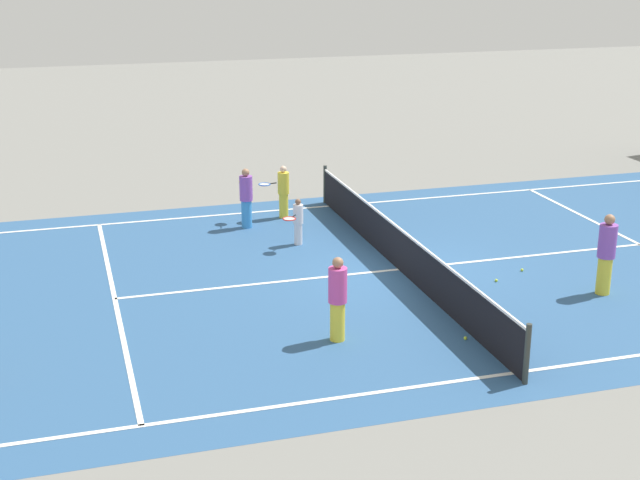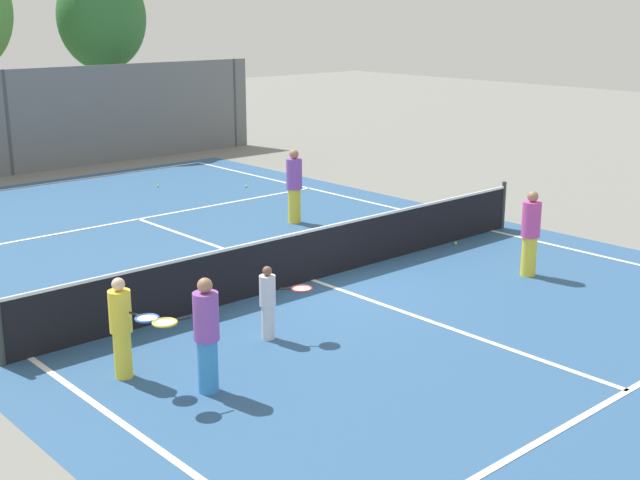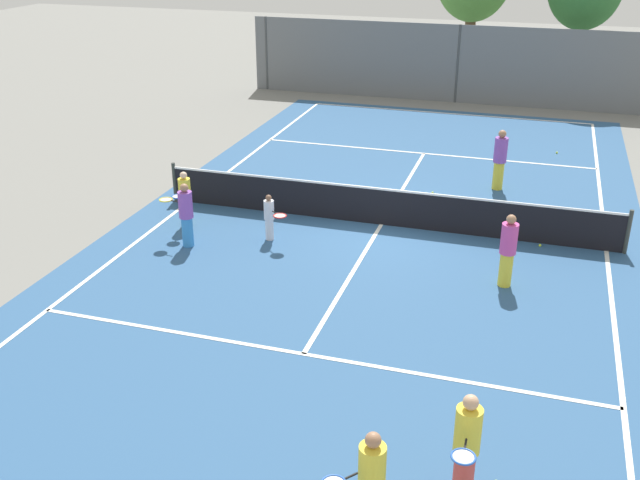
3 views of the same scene
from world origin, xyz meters
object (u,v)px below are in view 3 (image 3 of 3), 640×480
(player_0, at_px, (500,159))
(player_3, at_px, (186,214))
(tennis_ball_0, at_px, (433,193))
(tennis_ball_4, at_px, (444,205))
(player_4, at_px, (466,447))
(tennis_ball_3, at_px, (504,134))
(tennis_ball_2, at_px, (557,153))
(player_5, at_px, (185,198))
(player_1, at_px, (270,217))
(player_6, at_px, (508,250))
(tennis_ball_5, at_px, (540,245))

(player_0, distance_m, player_3, 9.28)
(tennis_ball_0, xyz_separation_m, tennis_ball_4, (0.45, -0.88, 0.00))
(player_4, height_order, tennis_ball_3, player_4)
(player_4, bearing_deg, tennis_ball_2, 86.50)
(tennis_ball_0, xyz_separation_m, tennis_ball_2, (3.35, 5.06, 0.00))
(player_3, height_order, tennis_ball_2, player_3)
(player_5, xyz_separation_m, tennis_ball_2, (9.05, 9.24, -0.72))
(player_4, height_order, tennis_ball_0, player_4)
(player_0, height_order, player_1, player_0)
(player_5, relative_size, tennis_ball_0, 21.92)
(tennis_ball_2, xyz_separation_m, tennis_ball_4, (-2.91, -5.94, 0.00))
(player_4, xyz_separation_m, tennis_ball_0, (-2.32, 11.82, -0.84))
(player_1, distance_m, tennis_ball_0, 5.54)
(player_3, height_order, tennis_ball_0, player_3)
(player_6, relative_size, tennis_ball_0, 25.01)
(player_4, height_order, tennis_ball_5, player_4)
(player_6, xyz_separation_m, tennis_ball_3, (-0.91, 11.97, -0.81))
(player_4, relative_size, player_5, 1.17)
(player_1, distance_m, player_5, 2.40)
(player_4, height_order, player_5, player_4)
(tennis_ball_4, bearing_deg, tennis_ball_5, -36.98)
(player_4, bearing_deg, player_6, 89.36)
(player_0, height_order, tennis_ball_5, player_0)
(player_4, height_order, tennis_ball_4, player_4)
(tennis_ball_5, bearing_deg, player_1, -166.28)
(player_5, height_order, tennis_ball_3, player_5)
(player_1, height_order, player_5, player_5)
(player_1, bearing_deg, tennis_ball_2, 54.90)
(tennis_ball_0, bearing_deg, tennis_ball_4, -62.92)
(tennis_ball_2, bearing_deg, player_3, -129.14)
(player_3, distance_m, tennis_ball_3, 13.81)
(player_6, bearing_deg, player_5, 173.00)
(tennis_ball_5, bearing_deg, tennis_ball_4, 143.02)
(player_0, xyz_separation_m, tennis_ball_5, (1.35, -3.83, -0.87))
(tennis_ball_2, xyz_separation_m, tennis_ball_5, (-0.28, -7.91, 0.00))
(player_3, height_order, player_5, player_3)
(player_3, bearing_deg, tennis_ball_5, 16.80)
(player_0, relative_size, player_6, 1.07)
(tennis_ball_5, bearing_deg, player_4, -94.81)
(player_0, bearing_deg, player_3, -137.30)
(player_6, bearing_deg, tennis_ball_3, 94.36)
(player_6, distance_m, tennis_ball_5, 2.55)
(tennis_ball_5, bearing_deg, tennis_ball_2, 87.99)
(tennis_ball_0, relative_size, tennis_ball_5, 1.00)
(player_3, relative_size, player_6, 0.96)
(tennis_ball_5, bearing_deg, player_6, -106.32)
(player_0, distance_m, player_1, 7.38)
(player_0, xyz_separation_m, player_5, (-7.42, -5.16, -0.15))
(player_4, relative_size, tennis_ball_2, 25.58)
(tennis_ball_3, xyz_separation_m, tennis_ball_4, (-1.04, -7.67, 0.00))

